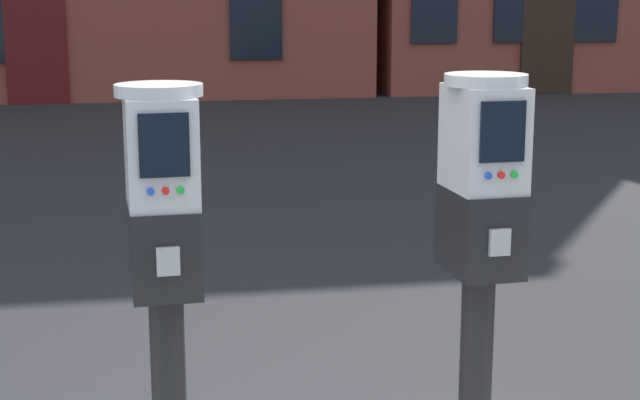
# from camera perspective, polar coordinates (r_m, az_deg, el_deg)

# --- Properties ---
(parking_meter_near_kerb) EXTENTS (0.23, 0.26, 1.49)m
(parking_meter_near_kerb) POSITION_cam_1_polar(r_m,az_deg,el_deg) (2.51, -9.02, -3.86)
(parking_meter_near_kerb) COLOR black
(parking_meter_near_kerb) RESTS_ON sidewalk_slab
(parking_meter_twin_adjacent) EXTENTS (0.23, 0.26, 1.50)m
(parking_meter_twin_adjacent) POSITION_cam_1_polar(r_m,az_deg,el_deg) (2.66, 9.30, -2.81)
(parking_meter_twin_adjacent) COLOR black
(parking_meter_twin_adjacent) RESTS_ON sidewalk_slab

